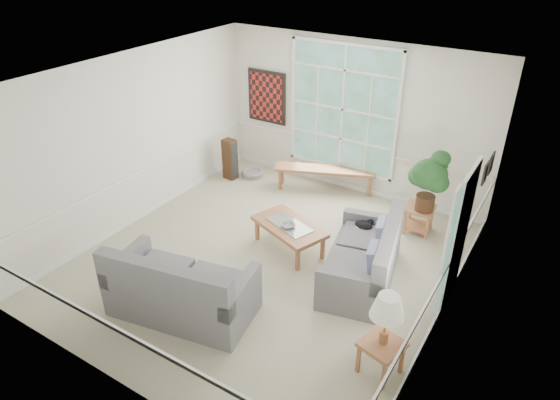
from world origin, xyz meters
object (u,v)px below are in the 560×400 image
Objects in this scene: loveseat_front at (182,280)px; side_table at (380,357)px; coffee_table at (289,237)px; end_table at (418,219)px; loveseat_right at (362,253)px.

loveseat_front is 4.15× the size of side_table.
coffee_table is 2.34m from end_table.
end_table is 1.02× the size of side_table.
loveseat_front reaches higher than side_table.
loveseat_front is 1.56× the size of coffee_table.
end_table reaches higher than coffee_table.
loveseat_right is 2.66m from loveseat_front.
loveseat_front reaches higher than loveseat_right.
end_table is at bearing 100.85° from side_table.
end_table reaches higher than side_table.
side_table is at bearing -15.68° from coffee_table.
loveseat_front is 2.15m from coffee_table.
loveseat_right is 0.94× the size of loveseat_front.
coffee_table is (0.46, 2.08, -0.30)m from loveseat_front.
side_table is (0.94, -1.53, -0.26)m from loveseat_right.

